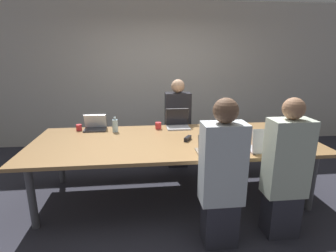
% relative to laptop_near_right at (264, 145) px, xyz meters
% --- Properties ---
extents(ground_plane, '(24.00, 24.00, 0.00)m').
position_rel_laptop_near_right_xyz_m(ground_plane, '(-0.92, 0.53, -0.85)').
color(ground_plane, '#2D2D38').
extents(curtain_wall, '(12.00, 0.06, 2.80)m').
position_rel_laptop_near_right_xyz_m(curtain_wall, '(-0.92, 2.75, 0.55)').
color(curtain_wall, beige).
rests_on(curtain_wall, ground_plane).
extents(conference_table, '(3.49, 1.41, 0.77)m').
position_rel_laptop_near_right_xyz_m(conference_table, '(-0.92, 0.53, -0.13)').
color(conference_table, '#9E7547').
rests_on(conference_table, ground_plane).
extents(laptop_near_right, '(0.31, 0.27, 0.27)m').
position_rel_laptop_near_right_xyz_m(laptop_near_right, '(0.00, 0.00, 0.00)').
color(laptop_near_right, '#B7B7BC').
rests_on(laptop_near_right, conference_table).
extents(person_near_right, '(0.40, 0.24, 1.42)m').
position_rel_laptop_near_right_xyz_m(person_near_right, '(0.07, -0.36, -0.16)').
color(person_near_right, '#2D2D38').
rests_on(person_near_right, ground_plane).
extents(cup_near_right, '(0.09, 0.09, 0.09)m').
position_rel_laptop_near_right_xyz_m(cup_near_right, '(-0.23, 0.01, -0.03)').
color(cup_near_right, red).
rests_on(cup_near_right, conference_table).
extents(bottle_near_right, '(0.08, 0.08, 0.24)m').
position_rel_laptop_near_right_xyz_m(bottle_near_right, '(0.24, 0.16, 0.03)').
color(bottle_near_right, black).
rests_on(bottle_near_right, conference_table).
extents(laptop_far_center, '(0.34, 0.26, 0.27)m').
position_rel_laptop_near_right_xyz_m(laptop_far_center, '(-0.79, 1.10, -0.00)').
color(laptop_far_center, '#B7B7BC').
rests_on(laptop_far_center, conference_table).
extents(person_far_center, '(0.40, 0.24, 1.43)m').
position_rel_laptop_near_right_xyz_m(person_far_center, '(-0.73, 1.49, -0.15)').
color(person_far_center, '#2D2D38').
rests_on(person_far_center, ground_plane).
extents(cup_far_center, '(0.09, 0.09, 0.09)m').
position_rel_laptop_near_right_xyz_m(cup_far_center, '(-1.08, 1.04, -0.03)').
color(cup_far_center, red).
rests_on(cup_far_center, conference_table).
extents(laptop_near_midright, '(0.36, 0.22, 0.22)m').
position_rel_laptop_near_right_xyz_m(laptop_near_midright, '(-0.56, 0.00, -0.01)').
color(laptop_near_midright, gray).
rests_on(laptop_near_midright, conference_table).
extents(person_near_midright, '(0.40, 0.24, 1.44)m').
position_rel_laptop_near_right_xyz_m(person_near_midright, '(-0.59, -0.42, -0.14)').
color(person_near_midright, '#2D2D38').
rests_on(person_near_midright, ground_plane).
extents(cup_near_midright, '(0.10, 0.10, 0.10)m').
position_rel_laptop_near_right_xyz_m(cup_near_midright, '(-0.28, 0.03, -0.03)').
color(cup_near_midright, white).
rests_on(cup_near_midright, conference_table).
extents(laptop_far_left, '(0.31, 0.22, 0.22)m').
position_rel_laptop_near_right_xyz_m(laptop_far_left, '(-1.97, 1.09, -0.01)').
color(laptop_far_left, '#333338').
rests_on(laptop_far_left, conference_table).
extents(cup_far_left, '(0.08, 0.08, 0.08)m').
position_rel_laptop_near_right_xyz_m(cup_far_left, '(-2.19, 1.08, -0.04)').
color(cup_far_left, red).
rests_on(cup_far_left, conference_table).
extents(bottle_far_left, '(0.08, 0.08, 0.21)m').
position_rel_laptop_near_right_xyz_m(bottle_far_left, '(-1.68, 0.96, 0.01)').
color(bottle_far_left, '#ADD1E0').
rests_on(bottle_far_left, conference_table).
extents(stapler, '(0.12, 0.15, 0.05)m').
position_rel_laptop_near_right_xyz_m(stapler, '(-0.75, 0.48, -0.05)').
color(stapler, black).
rests_on(stapler, conference_table).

